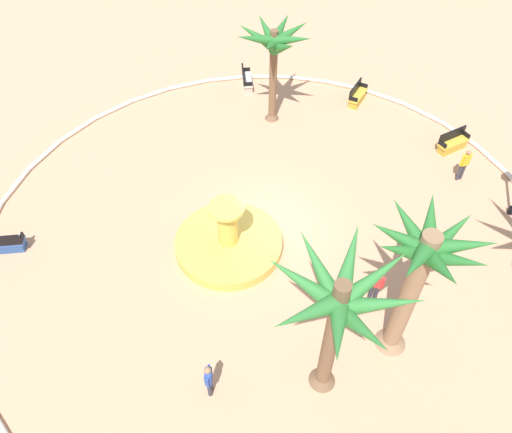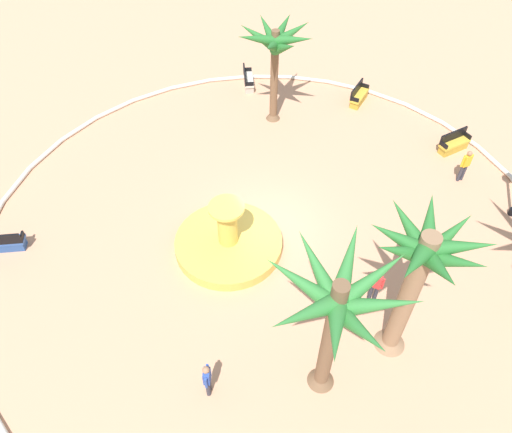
{
  "view_description": "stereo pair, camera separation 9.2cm",
  "coord_description": "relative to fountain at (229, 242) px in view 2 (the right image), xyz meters",
  "views": [
    {
      "loc": [
        -11.63,
        6.47,
        14.98
      ],
      "look_at": [
        -0.08,
        0.55,
        1.0
      ],
      "focal_mm": 34.23,
      "sensor_mm": 36.0,
      "label": 1
    },
    {
      "loc": [
        -11.67,
        6.39,
        14.98
      ],
      "look_at": [
        -0.08,
        0.55,
        1.0
      ],
      "focal_mm": 34.23,
      "sensor_mm": 36.0,
      "label": 2
    }
  ],
  "objects": [
    {
      "name": "bench_southwest",
      "position": [
        3.87,
        7.85,
        0.02
      ],
      "size": [
        1.03,
        1.67,
        1.0
      ],
      "color": "#335BA8",
      "rests_on": "ground"
    },
    {
      "name": "fountain",
      "position": [
        0.0,
        0.0,
        0.0
      ],
      "size": [
        4.21,
        4.21,
        2.32
      ],
      "color": "gold",
      "rests_on": "ground"
    },
    {
      "name": "bench_southeast",
      "position": [
        10.06,
        -5.78,
        0.02
      ],
      "size": [
        1.67,
        1.06,
        1.0
      ],
      "color": "beige",
      "rests_on": "ground"
    },
    {
      "name": "bench_west",
      "position": [
        0.67,
        -12.07,
        0.02
      ],
      "size": [
        0.56,
        1.62,
        1.0
      ],
      "color": "gold",
      "rests_on": "ground"
    },
    {
      "name": "person_cyclist_helmet",
      "position": [
        -1.1,
        -10.91,
        0.59
      ],
      "size": [
        0.23,
        0.53,
        1.64
      ],
      "color": "#33333D",
      "rests_on": "ground"
    },
    {
      "name": "palm_tree_mid_plaza",
      "position": [
        6.8,
        -5.62,
        3.64
      ],
      "size": [
        3.57,
        3.71,
        5.0
      ],
      "color": "brown",
      "rests_on": "ground"
    },
    {
      "name": "bench_east",
      "position": [
        6.03,
        -10.35,
        0.02
      ],
      "size": [
        1.31,
        1.61,
        1.0
      ],
      "color": "gold",
      "rests_on": "ground"
    },
    {
      "name": "plaza_curb",
      "position": [
        0.25,
        -1.85,
        -0.23
      ],
      "size": [
        23.05,
        23.05,
        0.2
      ],
      "primitive_type": "torus",
      "color": "silver",
      "rests_on": "ground"
    },
    {
      "name": "ground_plane",
      "position": [
        0.25,
        -1.85,
        -0.33
      ],
      "size": [
        80.0,
        80.0,
        0.0
      ],
      "primitive_type": "plane",
      "color": "tan"
    },
    {
      "name": "palm_tree_far_side",
      "position": [
        -6.31,
        -0.35,
        3.92
      ],
      "size": [
        4.14,
        4.29,
        5.54
      ],
      "color": "brown",
      "rests_on": "ground"
    },
    {
      "name": "person_cyclist_photo",
      "position": [
        -5.04,
        2.97,
        0.56
      ],
      "size": [
        0.47,
        0.35,
        1.59
      ],
      "color": "#33333D",
      "rests_on": "ground"
    },
    {
      "name": "palm_tree_near_fountain",
      "position": [
        -6.24,
        -3.09,
        3.9
      ],
      "size": [
        3.3,
        3.26,
        5.8
      ],
      "color": "#8E6B4C",
      "rests_on": "ground"
    },
    {
      "name": "person_pedestrian_stroll",
      "position": [
        -4.57,
        -3.55,
        0.63
      ],
      "size": [
        0.44,
        0.37,
        1.7
      ],
      "color": "#33333D",
      "rests_on": "ground"
    }
  ]
}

